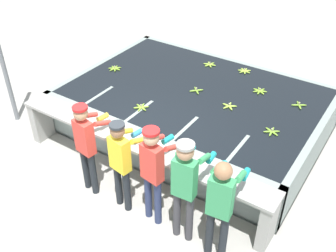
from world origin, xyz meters
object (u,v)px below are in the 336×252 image
object	(u,v)px
banana_bunch_floating_2	(115,68)
knife_0	(155,147)
banana_bunch_floating_0	(299,105)
banana_bunch_floating_8	(244,71)
worker_1	(122,158)
banana_bunch_floating_4	(272,132)
worker_2	(154,167)
worker_3	(185,182)
worker_4	(221,202)
banana_bunch_floating_7	(260,91)
banana_bunch_floating_6	(210,64)
banana_bunch_floating_5	(141,107)
banana_bunch_floating_3	(229,106)
banana_bunch_floating_1	(196,90)
knife_1	(87,119)
worker_0	(87,141)

from	to	relation	value
banana_bunch_floating_2	knife_0	world-z (taller)	banana_bunch_floating_2
banana_bunch_floating_0	banana_bunch_floating_8	xyz separation A→B (m)	(-1.39, 0.68, -0.00)
worker_1	banana_bunch_floating_4	size ratio (longest dim) A/B	5.66
worker_2	banana_bunch_floating_0	xyz separation A→B (m)	(1.12, 2.96, -0.13)
worker_3	banana_bunch_floating_4	size ratio (longest dim) A/B	6.09
worker_4	banana_bunch_floating_7	size ratio (longest dim) A/B	6.04
worker_3	worker_4	world-z (taller)	worker_3
banana_bunch_floating_6	banana_bunch_floating_8	distance (m)	0.76
banana_bunch_floating_0	knife_0	xyz separation A→B (m)	(-1.48, -2.44, -0.01)
banana_bunch_floating_7	knife_0	distance (m)	2.61
worker_3	banana_bunch_floating_5	bearing A→B (deg)	142.43
banana_bunch_floating_3	banana_bunch_floating_5	xyz separation A→B (m)	(-1.30, -0.91, -0.00)
worker_2	banana_bunch_floating_4	distance (m)	2.17
worker_3	banana_bunch_floating_1	xyz separation A→B (m)	(-1.24, 2.42, -0.16)
worker_4	banana_bunch_floating_4	distance (m)	1.99
knife_1	worker_1	bearing A→B (deg)	-24.45
worker_0	banana_bunch_floating_7	size ratio (longest dim) A/B	5.88
banana_bunch_floating_4	worker_3	bearing A→B (deg)	-103.57
worker_2	banana_bunch_floating_8	distance (m)	3.66
banana_bunch_floating_2	banana_bunch_floating_8	xyz separation A→B (m)	(2.33, 1.42, 0.00)
worker_2	banana_bunch_floating_3	size ratio (longest dim) A/B	6.11
banana_bunch_floating_1	banana_bunch_floating_7	world-z (taller)	same
worker_1	knife_1	distance (m)	1.35
worker_2	knife_1	bearing A→B (deg)	163.75
banana_bunch_floating_8	knife_1	xyz separation A→B (m)	(-1.51, -3.13, -0.01)
banana_bunch_floating_2	banana_bunch_floating_3	size ratio (longest dim) A/B	1.02
worker_3	banana_bunch_floating_2	world-z (taller)	worker_3
worker_4	banana_bunch_floating_3	world-z (taller)	worker_4
worker_1	banana_bunch_floating_3	world-z (taller)	worker_1
worker_3	banana_bunch_floating_5	xyz separation A→B (m)	(-1.76, 1.35, -0.16)
banana_bunch_floating_1	banana_bunch_floating_8	distance (m)	1.33
worker_4	banana_bunch_floating_0	xyz separation A→B (m)	(0.03, 3.03, -0.12)
worker_2	banana_bunch_floating_2	bearing A→B (deg)	139.34
worker_2	banana_bunch_floating_3	bearing A→B (deg)	87.90
worker_2	banana_bunch_floating_0	distance (m)	3.17
banana_bunch_floating_0	banana_bunch_floating_2	distance (m)	3.79
banana_bunch_floating_0	banana_bunch_floating_1	bearing A→B (deg)	-162.45
banana_bunch_floating_2	banana_bunch_floating_3	world-z (taller)	same
worker_0	worker_4	bearing A→B (deg)	-0.40
worker_0	banana_bunch_floating_3	distance (m)	2.64
worker_2	worker_4	world-z (taller)	worker_2
worker_1	knife_1	xyz separation A→B (m)	(-1.23, 0.56, -0.07)
banana_bunch_floating_6	banana_bunch_floating_7	bearing A→B (deg)	-18.95
banana_bunch_floating_3	banana_bunch_floating_4	size ratio (longest dim) A/B	0.98
banana_bunch_floating_5	banana_bunch_floating_7	xyz separation A→B (m)	(1.54, 1.73, -0.00)
worker_3	banana_bunch_floating_4	world-z (taller)	worker_3
worker_0	worker_2	world-z (taller)	worker_2
banana_bunch_floating_2	knife_0	size ratio (longest dim) A/B	0.91
banana_bunch_floating_7	banana_bunch_floating_0	bearing A→B (deg)	-5.88
worker_4	banana_bunch_floating_2	world-z (taller)	worker_4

